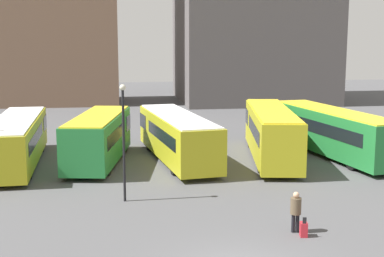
{
  "coord_description": "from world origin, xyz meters",
  "views": [
    {
      "loc": [
        -3.85,
        -16.05,
        7.54
      ],
      "look_at": [
        0.27,
        13.66,
        2.53
      ],
      "focal_mm": 50.0,
      "sensor_mm": 36.0,
      "label": 1
    }
  ],
  "objects_px": {
    "bus_2": "(177,135)",
    "lamp_post_1": "(124,133)",
    "bus_0": "(17,139)",
    "traveler": "(296,208)",
    "bus_1": "(99,137)",
    "bus_3": "(271,132)",
    "suitcase": "(304,229)",
    "bus_4": "(333,131)"
  },
  "relations": [
    {
      "from": "bus_2",
      "to": "suitcase",
      "type": "xyz_separation_m",
      "value": [
        3.4,
        -13.96,
        -1.3
      ]
    },
    {
      "from": "bus_0",
      "to": "suitcase",
      "type": "height_order",
      "value": "bus_0"
    },
    {
      "from": "bus_4",
      "to": "traveler",
      "type": "bearing_deg",
      "value": 143.48
    },
    {
      "from": "bus_1",
      "to": "bus_2",
      "type": "distance_m",
      "value": 4.83
    },
    {
      "from": "bus_0",
      "to": "bus_4",
      "type": "bearing_deg",
      "value": -92.85
    },
    {
      "from": "bus_1",
      "to": "bus_2",
      "type": "bearing_deg",
      "value": -78.25
    },
    {
      "from": "bus_0",
      "to": "bus_1",
      "type": "height_order",
      "value": "bus_1"
    },
    {
      "from": "traveler",
      "to": "bus_3",
      "type": "bearing_deg",
      "value": -2.52
    },
    {
      "from": "bus_4",
      "to": "traveler",
      "type": "height_order",
      "value": "bus_4"
    },
    {
      "from": "suitcase",
      "to": "bus_2",
      "type": "bearing_deg",
      "value": 23.16
    },
    {
      "from": "bus_1",
      "to": "bus_4",
      "type": "relative_size",
      "value": 0.77
    },
    {
      "from": "bus_2",
      "to": "bus_4",
      "type": "bearing_deg",
      "value": -98.15
    },
    {
      "from": "bus_2",
      "to": "lamp_post_1",
      "type": "xyz_separation_m",
      "value": [
        -3.39,
        -8.38,
        1.67
      ]
    },
    {
      "from": "bus_4",
      "to": "bus_1",
      "type": "bearing_deg",
      "value": 81.79
    },
    {
      "from": "bus_0",
      "to": "bus_3",
      "type": "xyz_separation_m",
      "value": [
        15.79,
        -0.52,
        0.19
      ]
    },
    {
      "from": "bus_0",
      "to": "lamp_post_1",
      "type": "distance_m",
      "value": 10.78
    },
    {
      "from": "bus_3",
      "to": "suitcase",
      "type": "distance_m",
      "value": 13.89
    },
    {
      "from": "bus_1",
      "to": "lamp_post_1",
      "type": "relative_size",
      "value": 1.76
    },
    {
      "from": "traveler",
      "to": "lamp_post_1",
      "type": "relative_size",
      "value": 0.3
    },
    {
      "from": "bus_3",
      "to": "bus_4",
      "type": "distance_m",
      "value": 4.29
    },
    {
      "from": "suitcase",
      "to": "bus_3",
      "type": "bearing_deg",
      "value": -1.4
    },
    {
      "from": "bus_4",
      "to": "lamp_post_1",
      "type": "xyz_separation_m",
      "value": [
        -13.67,
        -8.37,
        1.61
      ]
    },
    {
      "from": "bus_0",
      "to": "bus_3",
      "type": "relative_size",
      "value": 1.01
    },
    {
      "from": "bus_2",
      "to": "bus_4",
      "type": "height_order",
      "value": "bus_4"
    },
    {
      "from": "bus_1",
      "to": "lamp_post_1",
      "type": "xyz_separation_m",
      "value": [
        1.43,
        -8.2,
        1.63
      ]
    },
    {
      "from": "bus_0",
      "to": "bus_3",
      "type": "distance_m",
      "value": 15.8
    },
    {
      "from": "bus_2",
      "to": "lamp_post_1",
      "type": "relative_size",
      "value": 2.13
    },
    {
      "from": "bus_4",
      "to": "bus_0",
      "type": "bearing_deg",
      "value": 80.73
    },
    {
      "from": "bus_3",
      "to": "bus_4",
      "type": "xyz_separation_m",
      "value": [
        4.27,
        0.38,
        -0.1
      ]
    },
    {
      "from": "bus_3",
      "to": "bus_4",
      "type": "bearing_deg",
      "value": -75.43
    },
    {
      "from": "bus_2",
      "to": "bus_4",
      "type": "relative_size",
      "value": 0.93
    },
    {
      "from": "lamp_post_1",
      "to": "bus_4",
      "type": "bearing_deg",
      "value": 31.47
    },
    {
      "from": "bus_3",
      "to": "traveler",
      "type": "relative_size",
      "value": 7.2
    },
    {
      "from": "bus_3",
      "to": "lamp_post_1",
      "type": "relative_size",
      "value": 2.16
    },
    {
      "from": "bus_1",
      "to": "bus_3",
      "type": "distance_m",
      "value": 10.84
    },
    {
      "from": "suitcase",
      "to": "lamp_post_1",
      "type": "distance_m",
      "value": 9.27
    },
    {
      "from": "bus_2",
      "to": "traveler",
      "type": "relative_size",
      "value": 7.11
    },
    {
      "from": "bus_3",
      "to": "bus_4",
      "type": "height_order",
      "value": "bus_3"
    },
    {
      "from": "bus_1",
      "to": "bus_3",
      "type": "xyz_separation_m",
      "value": [
        10.83,
        -0.21,
        0.12
      ]
    },
    {
      "from": "bus_1",
      "to": "bus_3",
      "type": "relative_size",
      "value": 0.82
    },
    {
      "from": "bus_4",
      "to": "traveler",
      "type": "distance_m",
      "value": 15.21
    },
    {
      "from": "bus_0",
      "to": "bus_2",
      "type": "distance_m",
      "value": 9.78
    }
  ]
}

